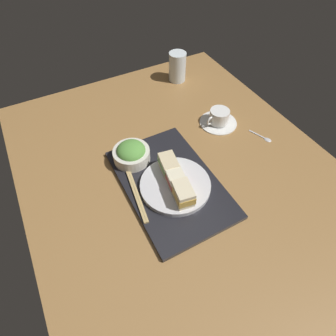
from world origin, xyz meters
The scene contains 11 objects.
ground_plane centered at (0.00, 0.00, -1.50)cm, with size 140.00×100.00×3.00cm, color olive.
serving_tray centered at (-3.14, -5.96, 0.74)cm, with size 43.31×27.73×1.47cm, color black.
sandwich_plate centered at (-0.67, -5.46, 2.29)cm, with size 21.95×21.95×1.63cm, color silver.
sandwich_near centered at (-6.64, -4.64, 5.53)cm, with size 8.37×6.11×4.85cm.
sandwich_middle centered at (-0.67, -5.46, 5.45)cm, with size 8.07×6.14×4.69cm.
sandwich_far centered at (5.31, -6.29, 5.83)cm, with size 8.25×6.19×5.46cm.
salad_bowl centered at (-17.66, -12.69, 4.44)cm, with size 12.26×12.26×6.77cm.
chopsticks_pair centered at (-3.17, -17.47, 1.82)cm, with size 20.10×4.20×0.70cm.
coffee_cup centered at (-20.61, 24.61, 2.43)cm, with size 14.35×14.35×5.93cm.
drinking_glass centered at (-54.44, 25.37, 6.32)cm, with size 7.55×7.55×12.64cm, color silver.
teaspoon centered at (-5.29, 34.96, 0.35)cm, with size 9.02×4.48×0.80cm.
Camera 1 is at (44.36, -32.10, 72.51)cm, focal length 30.16 mm.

